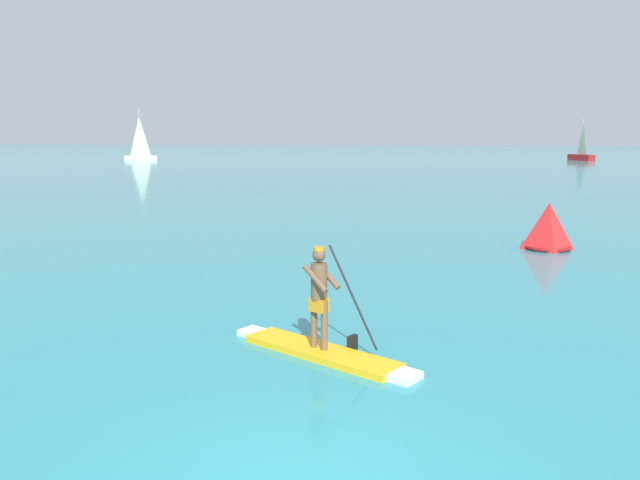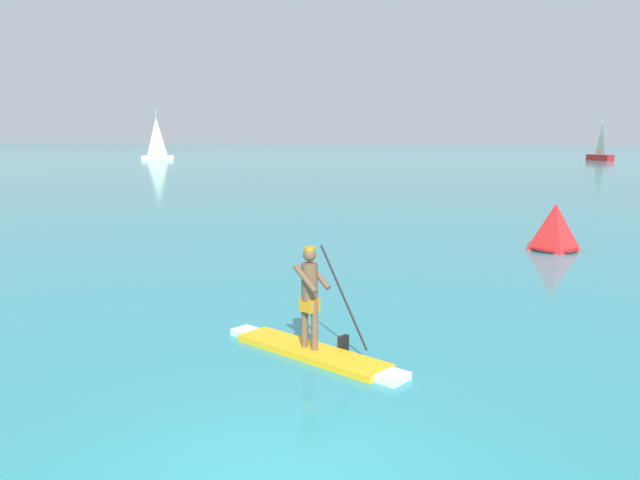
% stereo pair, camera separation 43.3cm
% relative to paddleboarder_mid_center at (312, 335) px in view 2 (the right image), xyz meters
% --- Properties ---
extents(paddleboarder_mid_center, '(3.25, 2.19, 1.80)m').
position_rel_paddleboarder_mid_center_xyz_m(paddleboarder_mid_center, '(0.00, 0.00, 0.00)').
color(paddleboarder_mid_center, yellow).
rests_on(paddleboarder_mid_center, ground).
extents(race_marker_buoy, '(1.42, 1.42, 1.45)m').
position_rel_paddleboarder_mid_center_xyz_m(race_marker_buoy, '(5.49, 10.45, 0.31)').
color(race_marker_buoy, red).
rests_on(race_marker_buoy, ground).
extents(sailboat_left_horizon, '(4.54, 2.82, 7.09)m').
position_rel_paddleboarder_mid_center_xyz_m(sailboat_left_horizon, '(-37.50, 74.87, 0.68)').
color(sailboat_left_horizon, white).
rests_on(sailboat_left_horizon, ground).
extents(sailboat_right_horizon, '(2.99, 4.17, 5.79)m').
position_rel_paddleboarder_mid_center_xyz_m(sailboat_right_horizon, '(24.02, 82.69, 0.49)').
color(sailboat_right_horizon, '#A51E1E').
rests_on(sailboat_right_horizon, ground).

